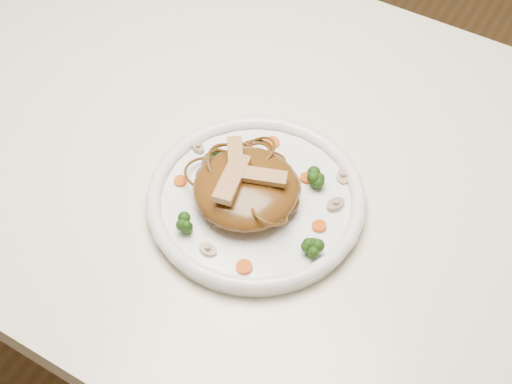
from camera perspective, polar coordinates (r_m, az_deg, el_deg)
The scene contains 20 objects.
ground at distance 1.68m, azimuth -1.07°, elevation -13.46°, with size 4.00×4.00×0.00m, color #543B1C.
table at distance 1.12m, azimuth -1.56°, elevation 0.72°, with size 1.20×0.80×0.75m.
plate at distance 0.96m, azimuth 0.00°, elevation -0.81°, with size 0.29×0.29×0.02m, color white.
noodle_mound at distance 0.94m, azimuth -0.78°, elevation 0.32°, with size 0.14×0.14×0.04m, color #5B3311.
chicken_a at distance 0.91m, azimuth 0.48°, elevation 1.25°, with size 0.06×0.02×0.01m, color tan.
chicken_b at distance 0.94m, azimuth -1.63°, elevation 2.89°, with size 0.06×0.02×0.01m, color tan.
chicken_c at distance 0.91m, azimuth -1.90°, elevation 1.07°, with size 0.08×0.02×0.01m, color tan.
broccoli_0 at distance 0.96m, azimuth 4.75°, elevation 1.10°, with size 0.03×0.03×0.03m, color #1F460E, non-canonical shape.
broccoli_1 at distance 0.98m, azimuth -3.09°, elevation 2.73°, with size 0.03×0.03×0.03m, color #1F460E, non-canonical shape.
broccoli_2 at distance 0.92m, azimuth -5.45°, elevation -2.47°, with size 0.03×0.03×0.03m, color #1F460E, non-canonical shape.
broccoli_3 at distance 0.90m, azimuth 4.41°, elevation -4.41°, with size 0.02×0.02×0.03m, color #1F460E, non-canonical shape.
carrot_0 at distance 0.98m, azimuth 4.02°, elevation 1.12°, with size 0.02×0.02×0.01m, color #B54806.
carrot_1 at distance 0.98m, azimuth -5.96°, elevation 0.86°, with size 0.02×0.02×0.01m, color #B54806.
carrot_2 at distance 0.93m, azimuth 4.97°, elevation -2.68°, with size 0.02×0.02×0.01m, color #B54806.
carrot_3 at distance 1.02m, azimuth 1.31°, elevation 3.89°, with size 0.02×0.02×0.01m, color #B54806.
carrot_4 at distance 0.89m, azimuth -0.93°, elevation -5.90°, with size 0.02×0.02×0.01m, color #B54806.
mushroom_0 at distance 0.91m, azimuth -3.78°, elevation -4.53°, with size 0.02×0.02×0.01m, color tan.
mushroom_1 at distance 0.95m, azimuth 6.25°, elevation -0.97°, with size 0.03×0.03×0.01m, color tan.
mushroom_2 at distance 1.01m, azimuth -4.55°, elevation 3.46°, with size 0.02×0.02×0.01m, color tan.
mushroom_3 at distance 0.98m, azimuth 6.83°, elevation 1.21°, with size 0.02×0.02×0.01m, color tan.
Camera 1 is at (0.39, -0.59, 1.52)m, focal length 50.98 mm.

